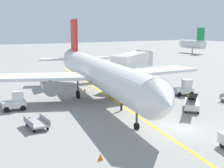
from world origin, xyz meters
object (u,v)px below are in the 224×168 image
at_px(baggage_cart_empty_trailing, 37,123).
at_px(ground_crew_marshaller, 121,102).
at_px(baggage_tug_near_wing, 185,88).
at_px(belt_loader_forward_hold, 192,103).
at_px(safety_cone_nose_left, 141,85).
at_px(safety_cone_wingtip_right, 101,157).
at_px(safety_cone_tail_area, 85,90).
at_px(jet_bridge, 136,61).
at_px(airliner, 98,72).
at_px(safety_cone_nose_right, 114,98).
at_px(baggage_tug_by_cargo_door, 15,102).

bearing_deg(baggage_cart_empty_trailing, ground_crew_marshaller, 6.22).
xyz_separation_m(baggage_tug_near_wing, belt_loader_forward_hold, (-4.59, -5.75, -0.15)).
height_order(ground_crew_marshaller, safety_cone_nose_left, ground_crew_marshaller).
height_order(safety_cone_wingtip_right, safety_cone_tail_area, same).
xyz_separation_m(jet_bridge, ground_crew_marshaller, (-11.39, -13.29, -2.63)).
bearing_deg(belt_loader_forward_hold, baggage_tug_near_wing, 51.40).
bearing_deg(jet_bridge, airliner, -146.06).
xyz_separation_m(jet_bridge, safety_cone_nose_right, (-9.40, -8.46, -3.32)).
height_order(airliner, ground_crew_marshaller, airliner).
bearing_deg(ground_crew_marshaller, safety_cone_nose_right, 67.56).
relative_size(airliner, safety_cone_wingtip_right, 79.66).
distance_m(jet_bridge, ground_crew_marshaller, 17.70).
relative_size(baggage_tug_near_wing, safety_cone_wingtip_right, 6.14).
bearing_deg(safety_cone_wingtip_right, baggage_cart_empty_trailing, 99.77).
distance_m(baggage_tug_by_cargo_door, safety_cone_wingtip_right, 16.02).
relative_size(baggage_tug_near_wing, ground_crew_marshaller, 1.59).
bearing_deg(safety_cone_nose_left, ground_crew_marshaller, -134.94).
height_order(belt_loader_forward_hold, ground_crew_marshaller, belt_loader_forward_hold).
distance_m(baggage_tug_by_cargo_door, baggage_cart_empty_trailing, 7.13).
bearing_deg(baggage_tug_by_cargo_door, safety_cone_nose_right, -6.09).
relative_size(airliner, baggage_tug_near_wing, 12.98).
distance_m(jet_bridge, baggage_cart_empty_trailing, 25.61).
height_order(jet_bridge, baggage_tug_near_wing, jet_bridge).
bearing_deg(ground_crew_marshaller, baggage_tug_near_wing, 10.01).
xyz_separation_m(safety_cone_wingtip_right, safety_cone_tail_area, (9.15, 20.78, 0.00)).
height_order(ground_crew_marshaller, safety_cone_tail_area, ground_crew_marshaller).
height_order(jet_bridge, safety_cone_nose_right, jet_bridge).
distance_m(jet_bridge, baggage_tug_near_wing, 11.62).
xyz_separation_m(baggage_tug_near_wing, safety_cone_nose_left, (-1.19, 8.05, -0.71)).
bearing_deg(baggage_cart_empty_trailing, safety_cone_wingtip_right, -80.23).
xyz_separation_m(airliner, baggage_tug_near_wing, (10.82, -3.90, -2.49)).
relative_size(baggage_cart_empty_trailing, safety_cone_tail_area, 8.55).
distance_m(airliner, safety_cone_tail_area, 6.01).
bearing_deg(baggage_tug_by_cargo_door, airliner, -1.09).
bearing_deg(belt_loader_forward_hold, safety_cone_wingtip_right, -157.51).
bearing_deg(airliner, safety_cone_wingtip_right, -118.28).
height_order(ground_crew_marshaller, safety_cone_wingtip_right, ground_crew_marshaller).
relative_size(belt_loader_forward_hold, safety_cone_nose_left, 10.05).
bearing_deg(safety_cone_tail_area, baggage_cart_empty_trailing, -131.69).
relative_size(ground_crew_marshaller, safety_cone_tail_area, 3.86).
xyz_separation_m(baggage_tug_by_cargo_door, safety_cone_tail_area, (10.70, 4.86, -0.71)).
bearing_deg(ground_crew_marshaller, belt_loader_forward_hold, -29.69).
xyz_separation_m(baggage_tug_by_cargo_door, baggage_cart_empty_trailing, (0.04, -7.12, -0.46)).
height_order(baggage_cart_empty_trailing, ground_crew_marshaller, ground_crew_marshaller).
relative_size(baggage_tug_near_wing, baggage_tug_by_cargo_door, 1.06).
relative_size(jet_bridge, safety_cone_wingtip_right, 27.00).
bearing_deg(baggage_tug_by_cargo_door, ground_crew_marshaller, -32.18).
bearing_deg(safety_cone_wingtip_right, safety_cone_tail_area, 66.25).
relative_size(baggage_tug_by_cargo_door, baggage_cart_empty_trailing, 0.68).
relative_size(safety_cone_wingtip_right, safety_cone_tail_area, 1.00).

